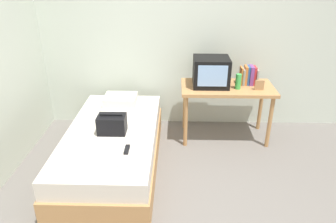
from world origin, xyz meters
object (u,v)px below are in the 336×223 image
(pillow, at_px, (121,99))
(folded_towel, at_px, (104,162))
(tv, at_px, (211,72))
(desk, at_px, (227,93))
(picture_frame, at_px, (259,85))
(handbag, at_px, (112,124))
(water_bottle, at_px, (238,82))
(remote_dark, at_px, (127,149))
(bed, at_px, (113,147))
(magazine, at_px, (93,149))
(book_row, at_px, (249,76))

(pillow, relative_size, folded_towel, 1.48)
(tv, xyz_separation_m, folded_towel, (-1.08, -1.40, -0.41))
(desk, xyz_separation_m, picture_frame, (0.36, -0.12, 0.15))
(desk, bearing_deg, handbag, -150.06)
(water_bottle, height_order, handbag, water_bottle)
(pillow, relative_size, remote_dark, 2.65)
(bed, xyz_separation_m, desk, (1.36, 0.69, 0.41))
(tv, height_order, magazine, tv)
(water_bottle, xyz_separation_m, magazine, (-1.58, -1.03, -0.35))
(book_row, xyz_separation_m, folded_towel, (-1.57, -1.46, -0.35))
(desk, distance_m, handbag, 1.54)
(folded_towel, bearing_deg, tv, 52.15)
(tv, xyz_separation_m, handbag, (-1.12, -0.79, -0.34))
(pillow, bearing_deg, tv, 0.02)
(magazine, bearing_deg, book_row, 34.66)
(tv, distance_m, remote_dark, 1.52)
(book_row, height_order, remote_dark, book_row)
(picture_frame, distance_m, pillow, 1.76)
(handbag, bearing_deg, remote_dark, -59.87)
(pillow, xyz_separation_m, folded_towel, (0.07, -1.40, -0.03))
(pillow, xyz_separation_m, magazine, (-0.09, -1.14, -0.05))
(bed, relative_size, water_bottle, 10.58)
(book_row, relative_size, folded_towel, 0.86)
(desk, xyz_separation_m, remote_dark, (-1.12, -1.13, -0.16))
(picture_frame, bearing_deg, bed, -161.58)
(handbag, height_order, magazine, handbag)
(book_row, relative_size, pillow, 0.58)
(bed, xyz_separation_m, pillow, (-0.02, 0.71, 0.29))
(handbag, bearing_deg, water_bottle, 25.24)
(tv, bearing_deg, water_bottle, -17.99)
(remote_dark, bearing_deg, picture_frame, 34.09)
(desk, bearing_deg, bed, -152.98)
(water_bottle, bearing_deg, tv, 162.01)
(bed, bearing_deg, water_bottle, 22.41)
(handbag, bearing_deg, tv, 35.19)
(tv, relative_size, book_row, 1.83)
(book_row, bearing_deg, handbag, -152.07)
(tv, height_order, remote_dark, tv)
(bed, distance_m, desk, 1.58)
(handbag, bearing_deg, book_row, 27.93)
(picture_frame, relative_size, magazine, 0.43)
(bed, relative_size, desk, 1.72)
(tv, xyz_separation_m, pillow, (-1.16, -0.00, -0.39))
(handbag, xyz_separation_m, magazine, (-0.13, -0.35, -0.10))
(pillow, height_order, remote_dark, pillow)
(desk, xyz_separation_m, folded_towel, (-1.30, -1.38, -0.14))
(magazine, bearing_deg, tv, 42.33)
(water_bottle, bearing_deg, desk, 141.98)
(book_row, bearing_deg, bed, -154.55)
(desk, height_order, handbag, desk)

